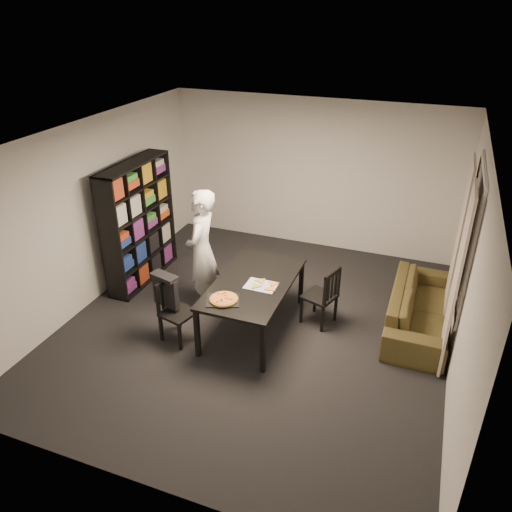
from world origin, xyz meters
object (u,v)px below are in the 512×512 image
at_px(person, 202,251).
at_px(pepperoni_pizza, 224,299).
at_px(chair_left, 173,306).
at_px(baking_tray, 223,300).
at_px(dining_table, 253,286).
at_px(chair_right, 325,293).
at_px(bookshelf, 139,223).
at_px(sofa, 420,308).

bearing_deg(person, pepperoni_pizza, 32.01).
xyz_separation_m(chair_left, baking_tray, (0.71, 0.01, 0.25)).
xyz_separation_m(baking_tray, pepperoni_pizza, (0.01, -0.00, 0.02)).
bearing_deg(dining_table, pepperoni_pizza, -107.27).
relative_size(chair_right, pepperoni_pizza, 2.45).
xyz_separation_m(person, pepperoni_pizza, (0.69, -0.82, -0.15)).
xyz_separation_m(bookshelf, chair_left, (1.24, -1.23, -0.47)).
height_order(pepperoni_pizza, sofa, pepperoni_pizza).
bearing_deg(chair_left, bookshelf, 60.22).
height_order(dining_table, baking_tray, baking_tray).
distance_m(chair_left, chair_right, 2.02).
height_order(chair_left, baking_tray, chair_left).
xyz_separation_m(baking_tray, sofa, (2.28, 1.38, -0.44)).
relative_size(chair_left, pepperoni_pizza, 2.40).
distance_m(dining_table, baking_tray, 0.59).
xyz_separation_m(chair_right, person, (-1.74, -0.16, 0.40)).
relative_size(bookshelf, baking_tray, 4.75).
distance_m(chair_right, sofa, 1.31).
bearing_deg(baking_tray, sofa, 31.19).
distance_m(dining_table, chair_left, 1.07).
relative_size(chair_right, baking_tray, 2.14).
bearing_deg(chair_right, pepperoni_pizza, -28.43).
height_order(person, sofa, person).
relative_size(person, pepperoni_pizza, 5.10).
bearing_deg(sofa, baking_tray, 121.19).
height_order(chair_right, sofa, chair_right).
distance_m(person, sofa, 3.08).
height_order(chair_right, person, person).
distance_m(chair_right, baking_tray, 1.46).
height_order(chair_left, chair_right, chair_right).
distance_m(chair_left, sofa, 3.30).
distance_m(dining_table, person, 0.93).
height_order(baking_tray, pepperoni_pizza, pepperoni_pizza).
bearing_deg(baking_tray, chair_left, -179.28).
bearing_deg(person, sofa, 92.60).
bearing_deg(dining_table, person, 163.23).
distance_m(chair_left, person, 0.92).
relative_size(bookshelf, person, 1.06).
distance_m(person, pepperoni_pizza, 1.08).
height_order(bookshelf, person, bookshelf).
height_order(bookshelf, dining_table, bookshelf).
relative_size(bookshelf, sofa, 0.96).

